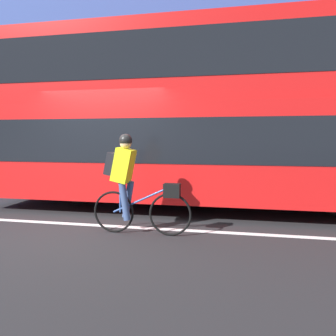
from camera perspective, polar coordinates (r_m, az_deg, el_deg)
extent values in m
plane|color=#232326|center=(6.09, -14.14, -9.80)|extent=(80.00, 80.00, 0.00)
cube|color=silver|center=(6.16, -13.77, -9.56)|extent=(50.00, 0.14, 0.01)
cube|color=gray|center=(10.23, -3.13, -3.12)|extent=(60.00, 1.60, 0.15)
cube|color=#33478C|center=(11.21, -1.94, 14.88)|extent=(60.00, 0.30, 6.88)
cylinder|color=black|center=(8.15, -15.10, -2.46)|extent=(0.99, 0.30, 0.99)
cube|color=red|center=(7.25, 5.36, 2.95)|extent=(9.21, 2.48, 1.95)
cube|color=black|center=(7.25, 5.37, 4.80)|extent=(8.84, 2.50, 0.86)
cube|color=red|center=(7.40, 5.48, 16.77)|extent=(9.21, 2.38, 1.58)
cube|color=black|center=(7.42, 5.48, 17.37)|extent=(8.84, 2.40, 0.89)
torus|color=black|center=(5.27, 0.38, -8.11)|extent=(0.69, 0.04, 0.69)
torus|color=black|center=(5.53, -9.43, -7.54)|extent=(0.69, 0.04, 0.69)
cylinder|color=#2D4C8C|center=(5.33, -4.66, -5.53)|extent=(0.96, 0.03, 0.47)
cylinder|color=#2D4C8C|center=(5.44, -8.33, -5.01)|extent=(0.03, 0.03, 0.51)
cube|color=black|center=(5.19, 0.71, -3.95)|extent=(0.26, 0.16, 0.22)
cube|color=#D8EA19|center=(5.35, -7.75, 0.50)|extent=(0.37, 0.32, 0.58)
cube|color=black|center=(5.42, -9.75, 0.74)|extent=(0.21, 0.26, 0.38)
cylinder|color=#384C7A|center=(5.50, -6.97, -5.43)|extent=(0.21, 0.11, 0.62)
cylinder|color=#384C7A|center=(5.33, -7.58, -5.77)|extent=(0.19, 0.11, 0.62)
sphere|color=tan|center=(5.32, -7.39, 4.31)|extent=(0.19, 0.19, 0.19)
sphere|color=black|center=(5.32, -7.39, 4.77)|extent=(0.21, 0.21, 0.21)
cylinder|color=#262628|center=(11.50, -20.42, 0.45)|extent=(0.49, 0.49, 1.03)
cylinder|color=#59595B|center=(10.90, -15.47, 4.10)|extent=(0.07, 0.07, 2.46)
cube|color=white|center=(10.89, -15.70, 9.35)|extent=(0.36, 0.02, 0.36)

